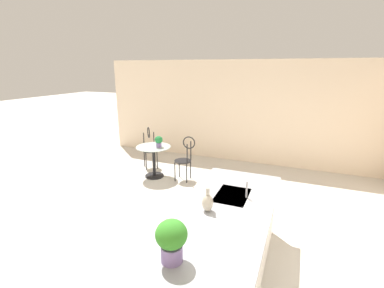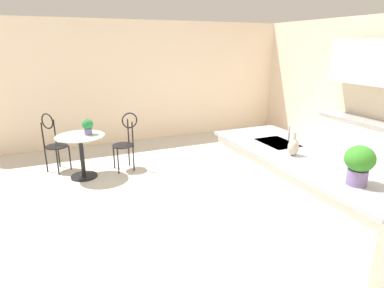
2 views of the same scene
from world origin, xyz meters
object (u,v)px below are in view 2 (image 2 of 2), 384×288
(chair_by_island, at_px, (53,140))
(potted_plant_on_table, at_px, (88,126))
(bistro_table, at_px, (82,152))
(potted_plant_counter_far, at_px, (359,163))
(chair_near_window, at_px, (126,139))
(vase_on_counter, at_px, (293,147))

(chair_by_island, bearing_deg, potted_plant_on_table, 47.20)
(bistro_table, distance_m, potted_plant_counter_far, 4.19)
(bistro_table, height_order, chair_near_window, chair_near_window)
(potted_plant_counter_far, relative_size, vase_on_counter, 1.32)
(bistro_table, height_order, potted_plant_on_table, potted_plant_on_table)
(bistro_table, distance_m, chair_near_window, 0.78)
(chair_by_island, bearing_deg, bistro_table, 38.36)
(chair_by_island, distance_m, vase_on_counter, 4.10)
(potted_plant_counter_far, bearing_deg, vase_on_counter, 179.65)
(chair_by_island, height_order, potted_plant_on_table, chair_by_island)
(potted_plant_on_table, relative_size, vase_on_counter, 0.89)
(chair_near_window, distance_m, vase_on_counter, 3.07)
(bistro_table, xyz_separation_m, potted_plant_on_table, (-0.01, 0.14, 0.44))
(bistro_table, height_order, potted_plant_counter_far, potted_plant_counter_far)
(chair_by_island, relative_size, vase_on_counter, 3.62)
(chair_by_island, relative_size, potted_plant_counter_far, 2.73)
(chair_by_island, height_order, vase_on_counter, vase_on_counter)
(chair_near_window, height_order, potted_plant_counter_far, potted_plant_counter_far)
(chair_near_window, height_order, chair_by_island, same)
(potted_plant_counter_far, bearing_deg, bistro_table, -147.71)
(potted_plant_counter_far, xyz_separation_m, vase_on_counter, (-0.90, 0.01, -0.11))
(chair_near_window, bearing_deg, chair_by_island, -110.76)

